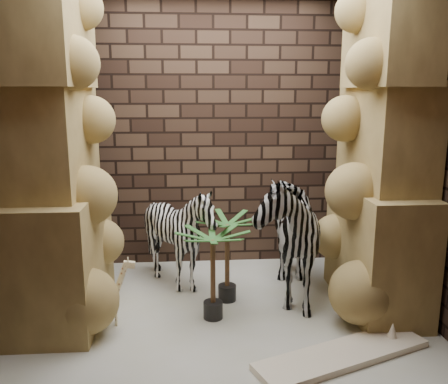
{
  "coord_description": "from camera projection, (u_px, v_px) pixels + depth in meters",
  "views": [
    {
      "loc": [
        -0.27,
        -3.96,
        1.94
      ],
      "look_at": [
        0.03,
        0.15,
        1.06
      ],
      "focal_mm": 37.65,
      "sensor_mm": 36.0,
      "label": 1
    }
  ],
  "objects": [
    {
      "name": "floor",
      "position": [
        222.0,
        309.0,
        4.28
      ],
      "size": [
        3.5,
        3.5,
        0.0
      ],
      "primitive_type": "plane",
      "color": "silver",
      "rests_on": "ground"
    },
    {
      "name": "wall_back",
      "position": [
        214.0,
        132.0,
        5.19
      ],
      "size": [
        3.5,
        0.0,
        3.5
      ],
      "primitive_type": "plane",
      "rotation": [
        1.57,
        0.0,
        0.0
      ],
      "color": "black",
      "rests_on": "ground"
    },
    {
      "name": "wall_front",
      "position": [
        236.0,
        168.0,
        2.75
      ],
      "size": [
        3.5,
        0.0,
        3.5
      ],
      "primitive_type": "plane",
      "rotation": [
        -1.57,
        0.0,
        0.0
      ],
      "color": "black",
      "rests_on": "ground"
    },
    {
      "name": "wall_left",
      "position": [
        8.0,
        147.0,
        3.84
      ],
      "size": [
        0.0,
        3.0,
        3.0
      ],
      "primitive_type": "plane",
      "rotation": [
        1.57,
        0.0,
        1.57
      ],
      "color": "black",
      "rests_on": "ground"
    },
    {
      "name": "wall_right",
      "position": [
        421.0,
        143.0,
        4.1
      ],
      "size": [
        0.0,
        3.0,
        3.0
      ],
      "primitive_type": "plane",
      "rotation": [
        1.57,
        0.0,
        -1.57
      ],
      "color": "black",
      "rests_on": "ground"
    },
    {
      "name": "rock_pillar_left",
      "position": [
        52.0,
        146.0,
        3.87
      ],
      "size": [
        0.68,
        1.3,
        3.0
      ],
      "primitive_type": null,
      "color": "tan",
      "rests_on": "floor"
    },
    {
      "name": "rock_pillar_right",
      "position": [
        384.0,
        143.0,
        4.07
      ],
      "size": [
        0.58,
        1.25,
        3.0
      ],
      "primitive_type": null,
      "color": "tan",
      "rests_on": "floor"
    },
    {
      "name": "zebra_right",
      "position": [
        283.0,
        220.0,
        4.44
      ],
      "size": [
        0.77,
        1.31,
        1.5
      ],
      "primitive_type": "imported",
      "rotation": [
        0.0,
        0.0,
        -0.07
      ],
      "color": "white",
      "rests_on": "floor"
    },
    {
      "name": "zebra_left",
      "position": [
        179.0,
        241.0,
        4.66
      ],
      "size": [
        1.04,
        1.21,
        0.98
      ],
      "primitive_type": "imported",
      "rotation": [
        0.0,
        0.0,
        -0.17
      ],
      "color": "white",
      "rests_on": "floor"
    },
    {
      "name": "giraffe_toy",
      "position": [
        105.0,
        292.0,
        3.92
      ],
      "size": [
        0.32,
        0.15,
        0.6
      ],
      "primitive_type": null,
      "rotation": [
        0.0,
        0.0,
        0.15
      ],
      "color": "#FBEAB6",
      "rests_on": "floor"
    },
    {
      "name": "palm_front",
      "position": [
        227.0,
        258.0,
        4.37
      ],
      "size": [
        0.36,
        0.36,
        0.84
      ],
      "primitive_type": null,
      "color": "#225B1E",
      "rests_on": "floor"
    },
    {
      "name": "palm_back",
      "position": [
        213.0,
        274.0,
        4.03
      ],
      "size": [
        0.36,
        0.36,
        0.81
      ],
      "primitive_type": null,
      "color": "#225B1E",
      "rests_on": "floor"
    },
    {
      "name": "surfboard",
      "position": [
        343.0,
        355.0,
        3.49
      ],
      "size": [
        1.43,
        0.83,
        0.05
      ],
      "primitive_type": "cube",
      "rotation": [
        0.0,
        0.0,
        0.38
      ],
      "color": "#FAE9CB",
      "rests_on": "floor"
    }
  ]
}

